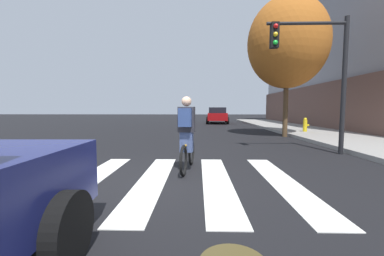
# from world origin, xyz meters

# --- Properties ---
(ground_plane) EXTENTS (120.00, 120.00, 0.00)m
(ground_plane) POSITION_xyz_m (0.00, 0.00, 0.00)
(ground_plane) COLOR black
(crosswalk_stripes) EXTENTS (5.62, 3.90, 0.01)m
(crosswalk_stripes) POSITION_xyz_m (-0.11, 0.00, 0.01)
(crosswalk_stripes) COLOR silver
(crosswalk_stripes) RESTS_ON ground
(sedan_mid) EXTENTS (2.36, 4.67, 1.58)m
(sedan_mid) POSITION_xyz_m (2.71, 19.34, 0.81)
(sedan_mid) COLOR maroon
(sedan_mid) RESTS_ON ground
(cyclist) EXTENTS (0.39, 1.70, 1.69)m
(cyclist) POSITION_xyz_m (0.53, 0.74, 0.84)
(cyclist) COLOR black
(cyclist) RESTS_ON ground
(traffic_light_near) EXTENTS (2.47, 0.28, 4.20)m
(traffic_light_near) POSITION_xyz_m (4.44, 2.92, 2.86)
(traffic_light_near) COLOR black
(traffic_light_near) RESTS_ON ground
(fire_hydrant) EXTENTS (0.33, 0.22, 0.78)m
(fire_hydrant) POSITION_xyz_m (6.82, 8.95, 0.53)
(fire_hydrant) COLOR gold
(fire_hydrant) RESTS_ON sidewalk
(street_tree_near) EXTENTS (3.90, 3.90, 6.94)m
(street_tree_near) POSITION_xyz_m (5.23, 7.67, 4.69)
(street_tree_near) COLOR #4C3823
(street_tree_near) RESTS_ON ground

